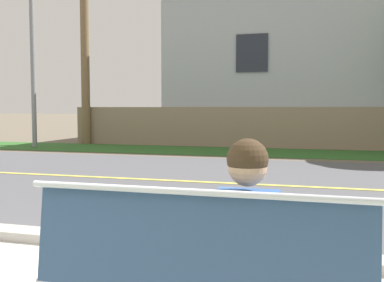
% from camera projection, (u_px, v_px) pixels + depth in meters
% --- Properties ---
extents(ground_plane, '(140.00, 140.00, 0.00)m').
position_uv_depth(ground_plane, '(235.00, 172.00, 10.04)').
color(ground_plane, '#665B4C').
extents(curb_edge, '(44.00, 0.30, 0.11)m').
position_uv_depth(curb_edge, '(130.00, 244.00, 4.62)').
color(curb_edge, '#ADA89E').
rests_on(curb_edge, ground_plane).
extents(street_asphalt, '(52.00, 8.00, 0.01)m').
position_uv_depth(street_asphalt, '(220.00, 183.00, 8.61)').
color(street_asphalt, '#515156').
rests_on(street_asphalt, ground_plane).
extents(road_centre_line, '(48.00, 0.14, 0.01)m').
position_uv_depth(road_centre_line, '(220.00, 183.00, 8.61)').
color(road_centre_line, '#E0CC4C').
rests_on(road_centre_line, ground_plane).
extents(far_verge_grass, '(48.00, 2.80, 0.02)m').
position_uv_depth(far_verge_grass, '(263.00, 152.00, 14.35)').
color(far_verge_grass, '#2D6026').
rests_on(far_verge_grass, ground_plane).
extents(seated_person_blue, '(0.52, 0.68, 1.25)m').
position_uv_depth(seated_person_blue, '(250.00, 240.00, 2.59)').
color(seated_person_blue, black).
rests_on(seated_person_blue, ground_plane).
extents(streetlamp, '(0.24, 2.10, 7.21)m').
position_uv_depth(streetlamp, '(35.00, 28.00, 16.02)').
color(streetlamp, gray).
rests_on(streetlamp, ground_plane).
extents(garden_wall, '(13.00, 0.36, 1.40)m').
position_uv_depth(garden_wall, '(246.00, 127.00, 16.27)').
color(garden_wall, gray).
rests_on(garden_wall, ground_plane).
extents(house_across_street, '(13.08, 6.91, 6.53)m').
position_uv_depth(house_across_street, '(333.00, 59.00, 18.33)').
color(house_across_street, '#A3ADB2').
rests_on(house_across_street, ground_plane).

